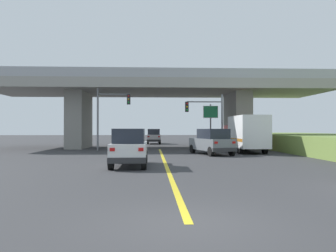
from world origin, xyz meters
TOP-DOWN VIEW (x-y plane):
  - ground at (0.00, 29.83)m, footprint 160.00×160.00m
  - overpass_bridge at (0.00, 29.83)m, footprint 35.14×10.25m
  - lane_divider_stripe at (0.00, 13.42)m, footprint 0.20×26.84m
  - suv_lead at (-1.97, 11.36)m, footprint 1.87×4.48m
  - suv_crossing at (3.92, 19.64)m, footprint 3.09×5.09m
  - box_truck at (7.35, 22.26)m, footprint 2.33×7.18m
  - sedan_oncoming at (-0.53, 39.74)m, footprint 1.87×4.61m
  - traffic_signal_nearside at (4.59, 24.95)m, footprint 3.59×0.36m
  - traffic_signal_farside at (-4.83, 25.30)m, footprint 3.13×0.36m
  - highway_sign at (5.16, 27.35)m, footprint 1.50×0.17m

SIDE VIEW (x-z plane):
  - ground at x=0.00m, z-range 0.00..0.00m
  - lane_divider_stripe at x=0.00m, z-range 0.00..0.01m
  - suv_lead at x=-1.97m, z-range 0.00..2.02m
  - sedan_oncoming at x=-0.53m, z-range 0.00..2.02m
  - suv_crossing at x=3.92m, z-range 0.00..2.02m
  - box_truck at x=7.35m, z-range 0.08..3.20m
  - highway_sign at x=5.16m, z-range 1.04..5.55m
  - traffic_signal_nearside at x=4.59m, z-range 0.73..5.99m
  - traffic_signal_farside at x=-4.83m, z-range 0.85..6.66m
  - overpass_bridge at x=0.00m, z-range 1.63..9.37m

